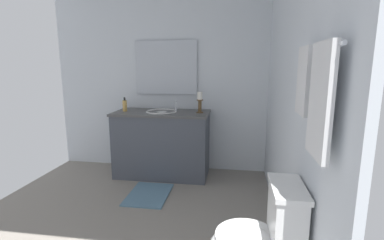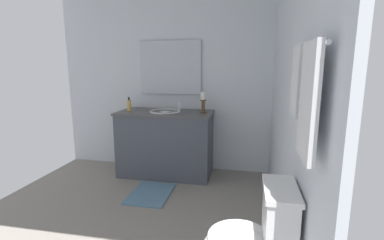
# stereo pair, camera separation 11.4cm
# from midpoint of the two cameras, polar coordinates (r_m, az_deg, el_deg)

# --- Properties ---
(floor) EXTENTS (2.80, 2.92, 0.02)m
(floor) POSITION_cam_midpoint_polar(r_m,az_deg,el_deg) (2.97, -14.39, -18.31)
(floor) COLOR gray
(floor) RESTS_ON ground
(wall_back) EXTENTS (2.80, 0.04, 2.45)m
(wall_back) POSITION_cam_midpoint_polar(r_m,az_deg,el_deg) (2.41, 18.08, 5.68)
(wall_back) COLOR silver
(wall_back) RESTS_ON ground
(wall_left) EXTENTS (0.04, 2.92, 2.45)m
(wall_left) POSITION_cam_midpoint_polar(r_m,az_deg,el_deg) (3.92, -7.23, 7.96)
(wall_left) COLOR silver
(wall_left) RESTS_ON ground
(vanity_cabinet) EXTENTS (0.58, 1.22, 0.84)m
(vanity_cabinet) POSITION_cam_midpoint_polar(r_m,az_deg,el_deg) (3.71, -6.93, -4.76)
(vanity_cabinet) COLOR #474C56
(vanity_cabinet) RESTS_ON ground
(sink_basin) EXTENTS (0.40, 0.40, 0.24)m
(sink_basin) POSITION_cam_midpoint_polar(r_m,az_deg,el_deg) (3.63, -7.06, 1.06)
(sink_basin) COLOR white
(sink_basin) RESTS_ON vanity_cabinet
(mirror) EXTENTS (0.02, 0.84, 0.71)m
(mirror) POSITION_cam_midpoint_polar(r_m,az_deg,el_deg) (3.85, -6.14, 10.51)
(mirror) COLOR silver
(candle_holder_tall) EXTENTS (0.09, 0.09, 0.26)m
(candle_holder_tall) POSITION_cam_midpoint_polar(r_m,az_deg,el_deg) (3.51, 0.67, 3.70)
(candle_holder_tall) COLOR brown
(candle_holder_tall) RESTS_ON vanity_cabinet
(soap_bottle) EXTENTS (0.06, 0.06, 0.18)m
(soap_bottle) POSITION_cam_midpoint_polar(r_m,az_deg,el_deg) (3.75, -14.30, 2.86)
(soap_bottle) COLOR #E5B259
(soap_bottle) RESTS_ON vanity_cabinet
(towel_bar) EXTENTS (0.65, 0.02, 0.02)m
(towel_bar) POSITION_cam_midpoint_polar(r_m,az_deg,el_deg) (1.48, 22.21, 13.35)
(towel_bar) COLOR silver
(towel_near_vanity) EXTENTS (0.22, 0.03, 0.37)m
(towel_near_vanity) POSITION_cam_midpoint_polar(r_m,az_deg,el_deg) (1.63, 19.86, 7.44)
(towel_near_vanity) COLOR white
(towel_near_vanity) RESTS_ON towel_bar
(towel_center) EXTENTS (0.27, 0.03, 0.51)m
(towel_center) POSITION_cam_midpoint_polar(r_m,az_deg,el_deg) (1.32, 22.33, 3.58)
(towel_center) COLOR white
(towel_center) RESTS_ON towel_bar
(bath_mat) EXTENTS (0.60, 0.44, 0.02)m
(bath_mat) POSITION_cam_midpoint_polar(r_m,az_deg,el_deg) (3.30, -9.76, -14.62)
(bath_mat) COLOR slate
(bath_mat) RESTS_ON ground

